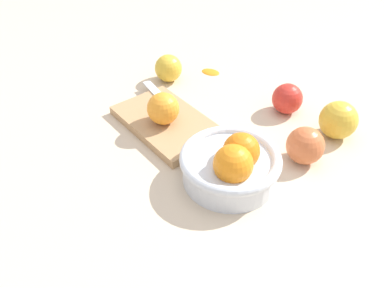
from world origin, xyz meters
name	(u,v)px	position (x,y,z in m)	size (l,w,h in m)	color
ground_plane	(212,134)	(0.00, 0.00, 0.00)	(2.40, 2.40, 0.00)	beige
bowl	(232,164)	(-0.14, 0.06, 0.04)	(0.19, 0.19, 0.11)	silver
cutting_board	(167,123)	(0.08, 0.06, 0.01)	(0.25, 0.15, 0.02)	tan
orange_on_board	(163,109)	(0.08, 0.07, 0.06)	(0.07, 0.07, 0.07)	orange
knife	(163,99)	(0.15, 0.03, 0.02)	(0.16, 0.04, 0.01)	silver
apple_front_left	(287,99)	(-0.04, -0.20, 0.04)	(0.07, 0.07, 0.07)	red
apple_front_left_2	(338,120)	(-0.17, -0.22, 0.04)	(0.08, 0.08, 0.08)	gold
apple_front_left_3	(305,146)	(-0.18, -0.09, 0.04)	(0.08, 0.08, 0.08)	#CC6638
apple_front_right	(168,68)	(0.25, -0.06, 0.04)	(0.07, 0.07, 0.07)	gold
citrus_peel	(211,71)	(0.22, -0.17, 0.00)	(0.05, 0.04, 0.01)	orange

